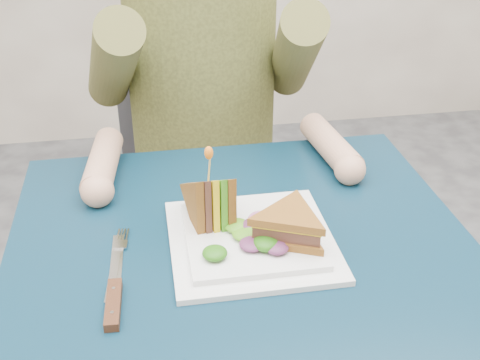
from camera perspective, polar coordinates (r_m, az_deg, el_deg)
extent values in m
cube|color=#082030|center=(0.96, 0.52, -7.70)|extent=(0.75, 0.75, 0.03)
cylinder|color=#595B5E|center=(1.44, -14.83, -12.53)|extent=(0.04, 0.04, 0.70)
cylinder|color=#595B5E|center=(1.50, 10.55, -9.94)|extent=(0.04, 0.04, 0.70)
cube|color=#47474C|center=(1.60, -3.28, -2.21)|extent=(0.42, 0.40, 0.04)
cube|color=#47474C|center=(1.65, -4.28, 8.51)|extent=(0.42, 0.03, 0.46)
cylinder|color=#47474C|center=(1.60, -8.86, -13.14)|extent=(0.02, 0.02, 0.43)
cylinder|color=#47474C|center=(1.63, 4.11, -11.81)|extent=(0.02, 0.02, 0.43)
cylinder|color=#47474C|center=(1.87, -9.21, -6.03)|extent=(0.02, 0.02, 0.43)
cylinder|color=#47474C|center=(1.89, 1.76, -5.03)|extent=(0.02, 0.02, 0.43)
cylinder|color=#4C4F23|center=(1.40, -3.68, 12.02)|extent=(0.34, 0.34, 0.52)
cylinder|color=brown|center=(1.31, -11.94, 10.77)|extent=(0.15, 0.39, 0.31)
cylinder|color=tan|center=(1.17, -12.88, 1.59)|extent=(0.08, 0.20, 0.06)
sphere|color=tan|center=(1.09, -13.37, -1.02)|extent=(0.06, 0.06, 0.06)
cylinder|color=brown|center=(1.34, 5.20, 11.86)|extent=(0.15, 0.39, 0.31)
cylinder|color=tan|center=(1.22, 8.58, 3.29)|extent=(0.08, 0.20, 0.06)
sphere|color=tan|center=(1.14, 10.38, 0.98)|extent=(0.06, 0.06, 0.06)
cube|color=white|center=(0.97, 1.08, -5.76)|extent=(0.26, 0.26, 0.01)
cube|color=white|center=(0.96, 1.09, -5.28)|extent=(0.21, 0.21, 0.01)
cube|color=silver|center=(0.92, -11.94, -8.97)|extent=(0.02, 0.12, 0.00)
cube|color=silver|center=(0.98, -11.27, -6.01)|extent=(0.02, 0.02, 0.00)
cube|color=silver|center=(1.00, -11.48, -5.11)|extent=(0.01, 0.03, 0.00)
cube|color=silver|center=(1.00, -11.20, -5.11)|extent=(0.01, 0.03, 0.00)
cube|color=silver|center=(1.00, -10.92, -5.11)|extent=(0.01, 0.03, 0.00)
cube|color=silver|center=(1.00, -10.63, -5.11)|extent=(0.01, 0.03, 0.00)
cube|color=silver|center=(0.95, -11.61, -7.54)|extent=(0.02, 0.14, 0.00)
cube|color=black|center=(0.87, -11.91, -11.45)|extent=(0.02, 0.10, 0.01)
cylinder|color=silver|center=(0.88, -11.89, -10.04)|extent=(0.01, 0.01, 0.00)
cylinder|color=silver|center=(0.84, -12.03, -12.22)|extent=(0.01, 0.01, 0.00)
cylinder|color=tan|center=(0.94, -2.94, 1.07)|extent=(0.01, 0.01, 0.06)
ellipsoid|color=orange|center=(0.93, -2.98, 2.59)|extent=(0.01, 0.01, 0.02)
torus|color=#9E4C7A|center=(0.96, 1.93, -4.05)|extent=(0.04, 0.04, 0.02)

